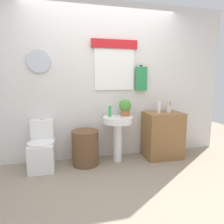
# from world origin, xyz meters

# --- Properties ---
(ground_plane) EXTENTS (8.00, 8.00, 0.00)m
(ground_plane) POSITION_xyz_m (0.00, 0.00, 0.00)
(ground_plane) COLOR gray
(back_wall) EXTENTS (4.40, 0.18, 2.60)m
(back_wall) POSITION_xyz_m (0.00, 1.15, 1.31)
(back_wall) COLOR silver
(back_wall) RESTS_ON ground_plane
(toilet) EXTENTS (0.38, 0.51, 0.75)m
(toilet) POSITION_xyz_m (-1.00, 0.88, 0.29)
(toilet) COLOR white
(toilet) RESTS_ON ground_plane
(laundry_hamper) EXTENTS (0.42, 0.42, 0.55)m
(laundry_hamper) POSITION_xyz_m (-0.34, 0.85, 0.28)
(laundry_hamper) COLOR brown
(laundry_hamper) RESTS_ON ground_plane
(pedestal_sink) EXTENTS (0.49, 0.49, 0.76)m
(pedestal_sink) POSITION_xyz_m (0.19, 0.85, 0.56)
(pedestal_sink) COLOR white
(pedestal_sink) RESTS_ON ground_plane
(faucet) EXTENTS (0.03, 0.03, 0.10)m
(faucet) POSITION_xyz_m (0.19, 0.97, 0.81)
(faucet) COLOR silver
(faucet) RESTS_ON pedestal_sink
(wooden_cabinet) EXTENTS (0.63, 0.44, 0.79)m
(wooden_cabinet) POSITION_xyz_m (1.00, 0.85, 0.40)
(wooden_cabinet) COLOR olive
(wooden_cabinet) RESTS_ON ground_plane
(soap_bottle) EXTENTS (0.05, 0.05, 0.18)m
(soap_bottle) POSITION_xyz_m (0.07, 0.90, 0.84)
(soap_bottle) COLOR green
(soap_bottle) RESTS_ON pedestal_sink
(potted_plant) EXTENTS (0.20, 0.20, 0.27)m
(potted_plant) POSITION_xyz_m (0.33, 0.91, 0.90)
(potted_plant) COLOR #AD5B38
(potted_plant) RESTS_ON pedestal_sink
(lotion_bottle) EXTENTS (0.05, 0.05, 0.20)m
(lotion_bottle) POSITION_xyz_m (0.89, 0.81, 0.89)
(lotion_bottle) COLOR white
(lotion_bottle) RESTS_ON wooden_cabinet
(toothbrush_cup) EXTENTS (0.08, 0.08, 0.19)m
(toothbrush_cup) POSITION_xyz_m (1.11, 0.87, 0.84)
(toothbrush_cup) COLOR silver
(toothbrush_cup) RESTS_ON wooden_cabinet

